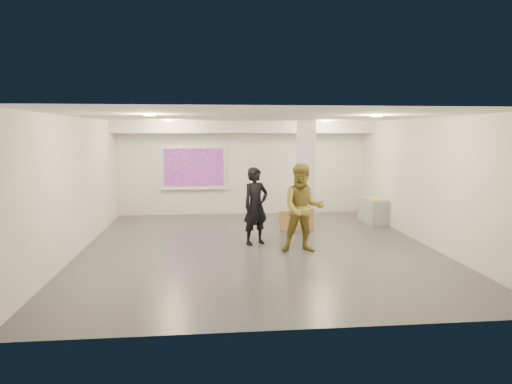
{
  "coord_description": "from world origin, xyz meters",
  "views": [
    {
      "loc": [
        -1.1,
        -10.3,
        2.66
      ],
      "look_at": [
        0.0,
        0.4,
        1.25
      ],
      "focal_mm": 32.0,
      "sensor_mm": 36.0,
      "label": 1
    }
  ],
  "objects": [
    {
      "name": "downlight_nw",
      "position": [
        -2.2,
        2.5,
        2.98
      ],
      "size": [
        0.22,
        0.22,
        0.02
      ],
      "primitive_type": "cylinder",
      "color": "#FFF085",
      "rests_on": "ceiling"
    },
    {
      "name": "downlight_ne",
      "position": [
        2.2,
        2.5,
        2.98
      ],
      "size": [
        0.22,
        0.22,
        0.02
      ],
      "primitive_type": "cylinder",
      "color": "#FFF085",
      "rests_on": "ceiling"
    },
    {
      "name": "wall_left",
      "position": [
        -4.0,
        0.0,
        1.5
      ],
      "size": [
        0.01,
        9.0,
        3.0
      ],
      "primitive_type": "cube",
      "color": "silver",
      "rests_on": "floor"
    },
    {
      "name": "projection_screen",
      "position": [
        -1.6,
        4.45,
        1.53
      ],
      "size": [
        2.1,
        0.13,
        1.42
      ],
      "color": "white",
      "rests_on": "wall_back"
    },
    {
      "name": "wall_front",
      "position": [
        0.0,
        -4.5,
        1.5
      ],
      "size": [
        8.0,
        0.01,
        3.0
      ],
      "primitive_type": "cube",
      "color": "silver",
      "rests_on": "floor"
    },
    {
      "name": "floor",
      "position": [
        0.0,
        0.0,
        0.0
      ],
      "size": [
        8.0,
        9.0,
        0.01
      ],
      "primitive_type": "cube",
      "color": "#393B41",
      "rests_on": "ground"
    },
    {
      "name": "woman",
      "position": [
        -0.02,
        0.33,
        0.92
      ],
      "size": [
        0.8,
        0.71,
        1.84
      ],
      "primitive_type": "imported",
      "rotation": [
        0.0,
        0.0,
        0.5
      ],
      "color": "black",
      "rests_on": "floor"
    },
    {
      "name": "man",
      "position": [
        0.96,
        -0.47,
        0.99
      ],
      "size": [
        1.04,
        0.85,
        1.97
      ],
      "primitive_type": "imported",
      "rotation": [
        0.0,
        0.0,
        -0.11
      ],
      "color": "olive",
      "rests_on": "floor"
    },
    {
      "name": "ceiling",
      "position": [
        0.0,
        0.0,
        3.0
      ],
      "size": [
        8.0,
        9.0,
        0.01
      ],
      "primitive_type": "cube",
      "color": "white",
      "rests_on": "floor"
    },
    {
      "name": "credenza",
      "position": [
        3.72,
        2.61,
        0.37
      ],
      "size": [
        0.56,
        1.27,
        0.73
      ],
      "primitive_type": "cube",
      "rotation": [
        0.0,
        0.0,
        0.03
      ],
      "color": "gray",
      "rests_on": "floor"
    },
    {
      "name": "cardboard_back",
      "position": [
        1.41,
        1.56,
        0.31
      ],
      "size": [
        0.58,
        0.21,
        0.62
      ],
      "primitive_type": "cube",
      "rotation": [
        -0.13,
        0.0,
        -0.14
      ],
      "color": "olive",
      "rests_on": "floor"
    },
    {
      "name": "papers_stack",
      "position": [
        3.74,
        2.37,
        0.74
      ],
      "size": [
        0.26,
        0.32,
        0.02
      ],
      "primitive_type": "cube",
      "rotation": [
        0.0,
        0.0,
        -0.13
      ],
      "color": "white",
      "rests_on": "credenza"
    },
    {
      "name": "soffit_band",
      "position": [
        0.0,
        3.95,
        2.82
      ],
      "size": [
        8.0,
        1.1,
        0.36
      ],
      "primitive_type": "cube",
      "color": "silver",
      "rests_on": "ceiling"
    },
    {
      "name": "wall_right",
      "position": [
        4.0,
        0.0,
        1.5
      ],
      "size": [
        0.01,
        9.0,
        3.0
      ],
      "primitive_type": "cube",
      "color": "silver",
      "rests_on": "floor"
    },
    {
      "name": "downlight_sw",
      "position": [
        -2.2,
        -1.5,
        2.98
      ],
      "size": [
        0.22,
        0.22,
        0.02
      ],
      "primitive_type": "cylinder",
      "color": "#FFF085",
      "rests_on": "ceiling"
    },
    {
      "name": "cardboard_front",
      "position": [
        1.0,
        1.7,
        0.27
      ],
      "size": [
        0.52,
        0.27,
        0.54
      ],
      "primitive_type": "cube",
      "rotation": [
        -0.21,
        0.0,
        0.23
      ],
      "color": "olive",
      "rests_on": "floor"
    },
    {
      "name": "postit_pad",
      "position": [
        3.7,
        2.35,
        0.75
      ],
      "size": [
        0.33,
        0.39,
        0.03
      ],
      "primitive_type": "cube",
      "rotation": [
        0.0,
        0.0,
        -0.23
      ],
      "color": "yellow",
      "rests_on": "credenza"
    },
    {
      "name": "wall_back",
      "position": [
        0.0,
        4.5,
        1.5
      ],
      "size": [
        8.0,
        0.01,
        3.0
      ],
      "primitive_type": "cube",
      "color": "silver",
      "rests_on": "floor"
    },
    {
      "name": "downlight_se",
      "position": [
        2.2,
        -1.5,
        2.98
      ],
      "size": [
        0.22,
        0.22,
        0.02
      ],
      "primitive_type": "cylinder",
      "color": "#FFF085",
      "rests_on": "ceiling"
    },
    {
      "name": "column",
      "position": [
        1.5,
        1.8,
        1.5
      ],
      "size": [
        0.52,
        0.52,
        3.0
      ],
      "primitive_type": "cylinder",
      "color": "silver",
      "rests_on": "floor"
    }
  ]
}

